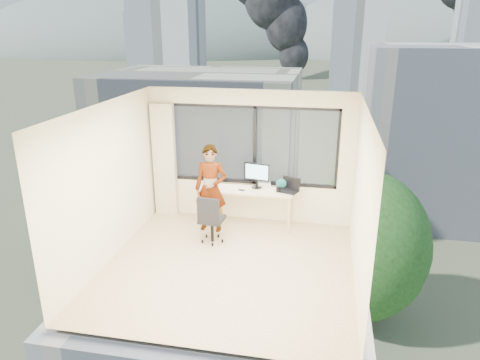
% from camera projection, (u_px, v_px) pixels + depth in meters
% --- Properties ---
extents(floor, '(4.00, 4.00, 0.01)m').
position_uv_depth(floor, '(228.00, 266.00, 7.29)').
color(floor, beige).
rests_on(floor, ground).
extents(ceiling, '(4.00, 4.00, 0.01)m').
position_uv_depth(ceiling, '(227.00, 108.00, 6.44)').
color(ceiling, white).
rests_on(ceiling, ground).
extents(wall_front, '(4.00, 0.01, 2.60)m').
position_uv_depth(wall_front, '(189.00, 254.00, 5.01)').
color(wall_front, beige).
rests_on(wall_front, ground).
extents(wall_left, '(0.01, 4.00, 2.60)m').
position_uv_depth(wall_left, '(107.00, 183.00, 7.23)').
color(wall_left, beige).
rests_on(wall_left, ground).
extents(wall_right, '(0.01, 4.00, 2.60)m').
position_uv_depth(wall_right, '(361.00, 201.00, 6.50)').
color(wall_right, beige).
rests_on(wall_right, ground).
extents(window_wall, '(3.30, 0.16, 1.55)m').
position_uv_depth(window_wall, '(252.00, 145.00, 8.63)').
color(window_wall, black).
rests_on(window_wall, ground).
extents(curtain, '(0.45, 0.14, 2.30)m').
position_uv_depth(curtain, '(165.00, 160.00, 8.97)').
color(curtain, beige).
rests_on(curtain, floor).
extents(desk, '(1.80, 0.60, 0.75)m').
position_uv_depth(desk, '(246.00, 206.00, 8.71)').
color(desk, beige).
rests_on(desk, floor).
extents(chair, '(0.51, 0.51, 0.93)m').
position_uv_depth(chair, '(212.00, 218.00, 7.98)').
color(chair, black).
rests_on(chair, floor).
extents(person, '(0.61, 0.40, 1.67)m').
position_uv_depth(person, '(211.00, 189.00, 8.34)').
color(person, '#2D2D33').
rests_on(person, floor).
extents(monitor, '(0.51, 0.19, 0.50)m').
position_uv_depth(monitor, '(257.00, 175.00, 8.55)').
color(monitor, black).
rests_on(monitor, desk).
extents(game_console, '(0.32, 0.28, 0.07)m').
position_uv_depth(game_console, '(263.00, 183.00, 8.76)').
color(game_console, white).
rests_on(game_console, desk).
extents(laptop, '(0.48, 0.49, 0.23)m').
position_uv_depth(laptop, '(288.00, 186.00, 8.38)').
color(laptop, black).
rests_on(laptop, desk).
extents(cellphone, '(0.12, 0.08, 0.01)m').
position_uv_depth(cellphone, '(241.00, 190.00, 8.49)').
color(cellphone, black).
rests_on(cellphone, desk).
extents(pen_cup, '(0.11, 0.11, 0.11)m').
position_uv_depth(pen_cup, '(278.00, 189.00, 8.40)').
color(pen_cup, black).
rests_on(pen_cup, desk).
extents(handbag, '(0.26, 0.17, 0.18)m').
position_uv_depth(handbag, '(282.00, 184.00, 8.58)').
color(handbag, '#0C4D4D').
rests_on(handbag, desk).
extents(exterior_ground, '(400.00, 400.00, 0.04)m').
position_uv_depth(exterior_ground, '(322.00, 92.00, 123.10)').
color(exterior_ground, '#515B3D').
rests_on(exterior_ground, ground).
extents(near_bldg_a, '(16.00, 12.00, 14.00)m').
position_uv_depth(near_bldg_a, '(203.00, 154.00, 39.03)').
color(near_bldg_a, beige).
rests_on(near_bldg_a, exterior_ground).
extents(near_bldg_b, '(14.00, 13.00, 16.00)m').
position_uv_depth(near_bldg_b, '(438.00, 133.00, 42.31)').
color(near_bldg_b, white).
rests_on(near_bldg_b, exterior_ground).
extents(far_tower_a, '(14.00, 14.00, 28.00)m').
position_uv_depth(far_tower_a, '(168.00, 42.00, 101.65)').
color(far_tower_a, silver).
rests_on(far_tower_a, exterior_ground).
extents(far_tower_b, '(13.00, 13.00, 30.00)m').
position_uv_depth(far_tower_b, '(357.00, 36.00, 116.70)').
color(far_tower_b, silver).
rests_on(far_tower_b, exterior_ground).
extents(far_tower_d, '(16.00, 14.00, 22.00)m').
position_uv_depth(far_tower_d, '(155.00, 45.00, 158.12)').
color(far_tower_d, silver).
rests_on(far_tower_d, exterior_ground).
extents(hill_a, '(288.00, 216.00, 90.00)m').
position_uv_depth(hill_a, '(164.00, 50.00, 330.12)').
color(hill_a, slate).
rests_on(hill_a, exterior_ground).
extents(tree_a, '(7.00, 7.00, 8.00)m').
position_uv_depth(tree_a, '(87.00, 216.00, 33.87)').
color(tree_a, '#214517').
rests_on(tree_a, exterior_ground).
extents(tree_b, '(7.60, 7.60, 9.00)m').
position_uv_depth(tree_b, '(361.00, 261.00, 26.38)').
color(tree_b, '#214517').
rests_on(tree_b, exterior_ground).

